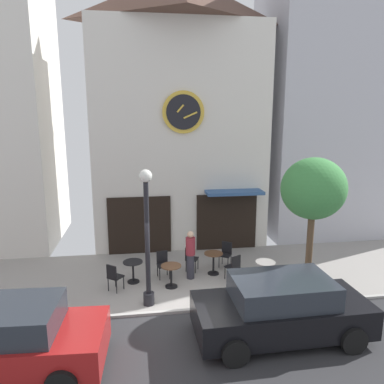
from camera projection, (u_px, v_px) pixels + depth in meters
The scene contains 17 objects.
ground_plane at pixel (189, 325), 9.73m from camera, with size 29.26×10.83×0.13m.
clock_building at pixel (179, 111), 15.20m from camera, with size 7.06×4.16×10.85m.
neighbor_building_right at pixel (337, 104), 16.98m from camera, with size 6.95×4.49×11.88m.
street_lamp at pixel (147, 238), 10.32m from camera, with size 0.36×0.36×4.00m.
street_tree at pixel (314, 190), 10.73m from camera, with size 1.93×1.74×4.25m.
cafe_table_near_door at pixel (133, 268), 12.07m from camera, with size 0.65×0.65×0.72m.
cafe_table_rightmost at pixel (171, 272), 11.73m from camera, with size 0.66×0.66×0.73m.
cafe_table_center_right at pixel (213, 260), 12.69m from camera, with size 0.65×0.65×0.77m.
cafe_table_center at pixel (265, 269), 11.98m from camera, with size 0.65×0.65×0.75m.
cafe_chair_by_entrance at pixel (190, 256), 12.96m from camera, with size 0.53×0.53×0.90m.
cafe_chair_near_tree at pixel (234, 266), 12.18m from camera, with size 0.54×0.54×0.90m.
cafe_chair_near_lamp at pixel (226, 252), 13.35m from camera, with size 0.55×0.55×0.90m.
cafe_chair_right_end at pixel (163, 262), 12.46m from camera, with size 0.46×0.46×0.90m.
cafe_chair_mid_row at pixel (114, 275), 11.43m from camera, with size 0.56×0.56×0.90m.
pedestrian_maroon at pixel (190, 254), 12.28m from camera, with size 0.38×0.38×1.67m.
parked_car_red at pixel (2, 340), 7.77m from camera, with size 4.38×2.19×1.55m.
parked_car_black at pixel (281, 308), 9.05m from camera, with size 4.34×2.09×1.55m.
Camera 1 is at (-1.17, -9.29, 5.47)m, focal length 34.24 mm.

